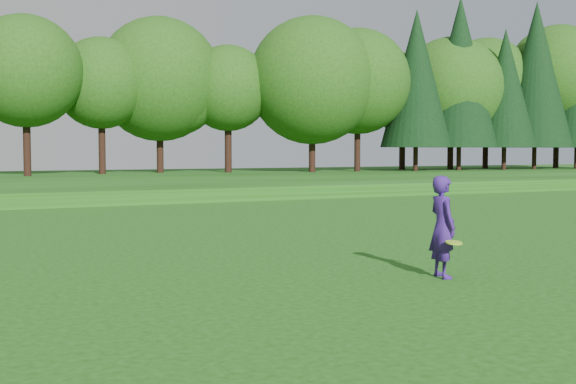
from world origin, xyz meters
name	(u,v)px	position (x,y,z in m)	size (l,w,h in m)	color
ground	(415,290)	(0.00, 0.00, 0.00)	(140.00, 140.00, 0.00)	#18470D
berm	(63,183)	(0.00, 34.00, 0.30)	(130.00, 30.00, 0.60)	#18470D
walking_path	(119,204)	(0.00, 20.00, 0.02)	(130.00, 1.60, 0.04)	gray
treeline	(50,55)	(0.00, 38.00, 8.10)	(104.00, 7.00, 15.00)	#1A4710
woman	(443,227)	(1.09, 0.70, 0.88)	(0.52, 0.91, 1.77)	#371973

